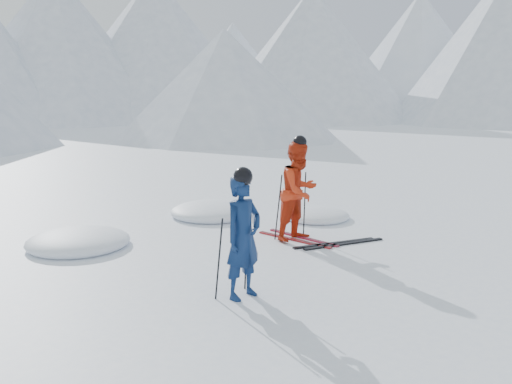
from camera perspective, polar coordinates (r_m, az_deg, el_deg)
ground at (r=10.35m, az=9.31°, el=-5.26°), size 160.00×160.00×0.00m
mountain_range at (r=44.05m, az=-22.77°, el=14.78°), size 106.15×62.94×15.53m
skier_blue at (r=7.34m, az=-1.35°, el=-4.78°), size 0.67×0.49×1.70m
skier_red at (r=10.25m, az=4.56°, el=0.10°), size 0.99×0.81×1.89m
pole_blue_left at (r=7.37m, az=-3.92°, el=-7.05°), size 0.11×0.08×1.13m
pole_blue_right at (r=7.76m, az=-1.04°, el=-6.11°), size 0.11×0.07×1.13m
pole_red_left at (r=10.29m, az=2.37°, el=-1.62°), size 0.12×0.10×1.25m
pole_red_right at (r=10.62m, az=5.14°, el=-1.27°), size 0.12×0.09×1.25m
ski_worn_left at (r=10.38m, az=4.01°, el=-5.02°), size 0.33×1.70×0.03m
ski_worn_right at (r=10.54m, az=4.96°, el=-4.80°), size 0.21×1.70×0.03m
ski_loose_a at (r=10.22m, az=8.24°, el=-5.36°), size 1.66×0.57×0.03m
ski_loose_b at (r=10.19m, az=9.24°, el=-5.42°), size 1.67×0.51×0.03m
snow_lumps at (r=11.50m, az=-7.15°, el=-3.62°), size 6.63×3.43×0.42m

